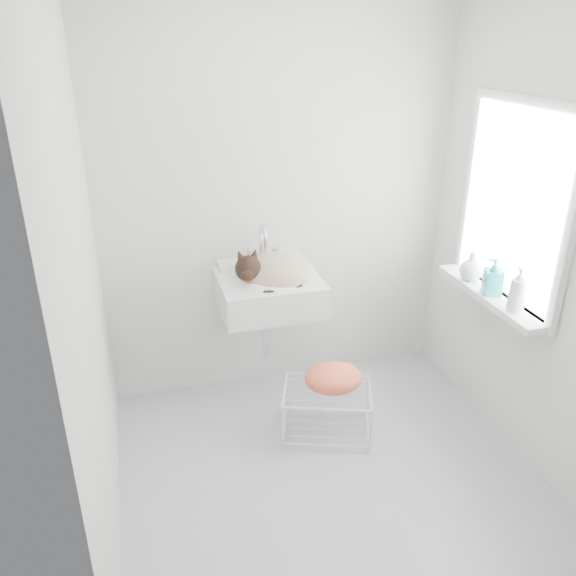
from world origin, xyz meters
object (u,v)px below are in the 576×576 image
object	(u,v)px
bottle_a	(514,310)
bottle_b	(491,294)
wire_rack	(327,411)
bottle_c	(470,279)
cat	(272,272)
sink	(269,278)

from	to	relation	value
bottle_a	bottle_b	xyz separation A→B (m)	(0.00, 0.21, 0.00)
wire_rack	bottle_c	world-z (taller)	bottle_c
cat	bottle_a	xyz separation A→B (m)	(1.12, -0.75, -0.04)
bottle_a	wire_rack	bearing A→B (deg)	159.60
sink	cat	xyz separation A→B (m)	(0.01, -0.02, 0.04)
wire_rack	bottle_c	bearing A→B (deg)	5.75
cat	bottle_b	distance (m)	1.25
sink	bottle_b	distance (m)	1.26
bottle_a	bottle_c	size ratio (longest dim) A/B	1.19
sink	bottle_a	size ratio (longest dim) A/B	2.95
sink	bottle_c	bearing A→B (deg)	-16.81
sink	wire_rack	xyz separation A→B (m)	(0.23, -0.43, -0.70)
bottle_a	bottle_b	size ratio (longest dim) A/B	0.96
bottle_a	bottle_c	xyz separation A→B (m)	(0.00, 0.43, 0.00)
sink	cat	bearing A→B (deg)	-54.94
sink	wire_rack	distance (m)	0.86
bottle_c	bottle_a	bearing A→B (deg)	-90.00
wire_rack	bottle_c	xyz separation A→B (m)	(0.90, 0.09, 0.70)
cat	bottle_c	world-z (taller)	cat
bottle_b	wire_rack	bearing A→B (deg)	172.26
bottle_c	bottle_b	bearing A→B (deg)	-90.00
wire_rack	bottle_b	distance (m)	1.15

